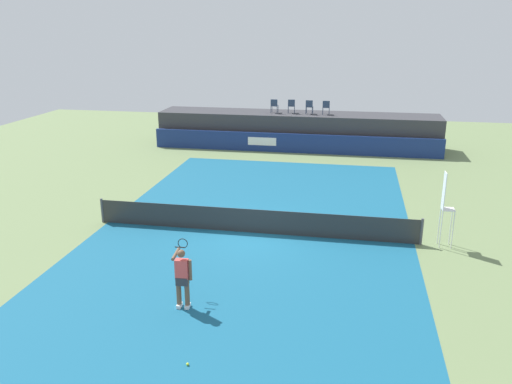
{
  "coord_description": "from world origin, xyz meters",
  "views": [
    {
      "loc": [
        3.53,
        -18.35,
        7.61
      ],
      "look_at": [
        -0.27,
        2.0,
        1.0
      ],
      "focal_mm": 36.71,
      "sensor_mm": 36.0,
      "label": 1
    }
  ],
  "objects": [
    {
      "name": "spectator_chair_left",
      "position": [
        -0.41,
        15.19,
        2.69
      ],
      "size": [
        0.48,
        0.48,
        0.89
      ],
      "color": "#2D3D56",
      "rests_on": "spectator_platform"
    },
    {
      "name": "spectator_chair_far_left",
      "position": [
        -1.5,
        15.07,
        2.69
      ],
      "size": [
        0.45,
        0.45,
        0.89
      ],
      "color": "#2D3D56",
      "rests_on": "spectator_platform"
    },
    {
      "name": "tennis_ball",
      "position": [
        0.04,
        -8.38,
        0.04
      ],
      "size": [
        0.07,
        0.07,
        0.07
      ],
      "primitive_type": "sphere",
      "color": "#D8EA33",
      "rests_on": "court_inner"
    },
    {
      "name": "sponsor_wall",
      "position": [
        -0.01,
        13.5,
        0.6
      ],
      "size": [
        18.0,
        0.22,
        1.2
      ],
      "color": "navy",
      "rests_on": "ground"
    },
    {
      "name": "spectator_chair_right",
      "position": [
        1.82,
        15.02,
        2.69
      ],
      "size": [
        0.46,
        0.46,
        0.89
      ],
      "color": "#2D3D56",
      "rests_on": "spectator_platform"
    },
    {
      "name": "spectator_platform",
      "position": [
        0.0,
        15.3,
        1.1
      ],
      "size": [
        18.0,
        2.8,
        2.2
      ],
      "primitive_type": "cube",
      "color": "#38383D",
      "rests_on": "ground"
    },
    {
      "name": "tennis_player",
      "position": [
        -0.89,
        -5.82,
        0.96
      ],
      "size": [
        0.71,
        1.12,
        1.77
      ],
      "color": "white",
      "rests_on": "court_inner"
    },
    {
      "name": "umpire_chair",
      "position": [
        6.91,
        -0.0,
        1.59
      ],
      "size": [
        0.45,
        0.45,
        2.76
      ],
      "color": "white",
      "rests_on": "ground"
    },
    {
      "name": "ground_plane",
      "position": [
        0.0,
        3.0,
        0.0
      ],
      "size": [
        48.0,
        48.0,
        0.0
      ],
      "primitive_type": "plane",
      "color": "#6B7F51"
    },
    {
      "name": "court_inner",
      "position": [
        0.0,
        0.0,
        0.0
      ],
      "size": [
        12.0,
        22.0,
        0.0
      ],
      "primitive_type": "cube",
      "color": "#16597A",
      "rests_on": "ground"
    },
    {
      "name": "net_post_far",
      "position": [
        6.2,
        0.0,
        0.5
      ],
      "size": [
        0.1,
        0.1,
        1.0
      ],
      "primitive_type": "cylinder",
      "color": "#4C4C51",
      "rests_on": "ground"
    },
    {
      "name": "net_post_near",
      "position": [
        -6.2,
        0.0,
        0.5
      ],
      "size": [
        0.1,
        0.1,
        1.0
      ],
      "primitive_type": "cylinder",
      "color": "#4C4C51",
      "rests_on": "ground"
    },
    {
      "name": "spectator_chair_center",
      "position": [
        0.75,
        15.05,
        2.69
      ],
      "size": [
        0.45,
        0.45,
        0.89
      ],
      "color": "#2D3D56",
      "rests_on": "spectator_platform"
    },
    {
      "name": "tennis_net",
      "position": [
        0.0,
        0.0,
        0.47
      ],
      "size": [
        12.4,
        0.02,
        0.95
      ],
      "primitive_type": "cube",
      "color": "#2D2D2D",
      "rests_on": "ground"
    }
  ]
}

